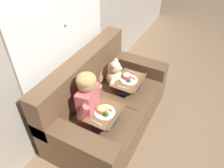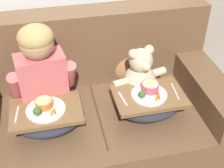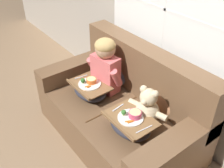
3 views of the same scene
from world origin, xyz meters
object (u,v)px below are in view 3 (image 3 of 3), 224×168
at_px(couch, 123,111).
at_px(throw_pillow_behind_child, 120,70).
at_px(child_figure, 105,63).
at_px(lap_tray_teddy, 130,123).
at_px(teddy_bear, 147,108).
at_px(throw_pillow_behind_teddy, 163,99).
at_px(lap_tray_child, 90,89).

xyz_separation_m(couch, throw_pillow_behind_child, (-0.33, 0.23, 0.25)).
distance_m(throw_pillow_behind_child, child_figure, 0.27).
bearing_deg(lap_tray_teddy, teddy_bear, 89.74).
height_order(couch, throw_pillow_behind_teddy, couch).
relative_size(lap_tray_child, lap_tray_teddy, 0.96).
bearing_deg(throw_pillow_behind_teddy, lap_tray_teddy, -89.96).
height_order(child_figure, teddy_bear, child_figure).
bearing_deg(teddy_bear, couch, -176.91).
relative_size(couch, teddy_bear, 4.27).
relative_size(teddy_bear, lap_tray_child, 0.94).
distance_m(child_figure, teddy_bear, 0.68).
distance_m(couch, child_figure, 0.54).
xyz_separation_m(lap_tray_child, lap_tray_teddy, (0.66, 0.00, 0.00)).
bearing_deg(child_figure, throw_pillow_behind_teddy, 17.60).
distance_m(throw_pillow_behind_child, throw_pillow_behind_teddy, 0.66).
height_order(throw_pillow_behind_teddy, lap_tray_teddy, throw_pillow_behind_teddy).
bearing_deg(teddy_bear, lap_tray_child, -162.79).
relative_size(couch, child_figure, 2.87).
distance_m(throw_pillow_behind_child, lap_tray_teddy, 0.79).
relative_size(throw_pillow_behind_teddy, lap_tray_child, 0.83).
distance_m(couch, throw_pillow_behind_teddy, 0.48).
distance_m(child_figure, lap_tray_child, 0.33).
bearing_deg(throw_pillow_behind_child, lap_tray_teddy, -32.31).
relative_size(couch, lap_tray_child, 4.02).
bearing_deg(lap_tray_child, teddy_bear, 17.21).
bearing_deg(teddy_bear, throw_pillow_behind_child, 162.12).
height_order(throw_pillow_behind_teddy, teddy_bear, teddy_bear).
bearing_deg(child_figure, throw_pillow_behind_child, 90.04).
xyz_separation_m(teddy_bear, lap_tray_teddy, (-0.00, -0.20, -0.08)).
bearing_deg(throw_pillow_behind_child, teddy_bear, -17.88).
bearing_deg(couch, teddy_bear, 3.09).
distance_m(couch, throw_pillow_behind_child, 0.48).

